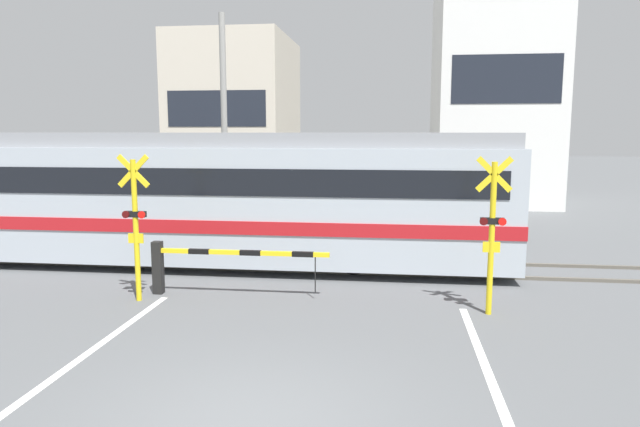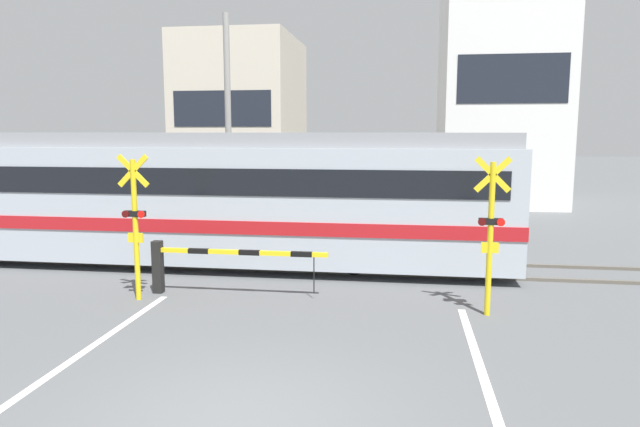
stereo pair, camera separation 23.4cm
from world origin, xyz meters
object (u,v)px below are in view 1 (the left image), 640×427
(commuter_train, at_px, (118,193))
(crossing_barrier_far, at_px, (416,222))
(crossing_barrier_near, at_px, (201,260))
(crossing_signal_right, at_px, (492,229))
(crossing_signal_left, at_px, (135,221))
(pedestrian, at_px, (362,205))

(commuter_train, relative_size, crossing_barrier_far, 5.38)
(commuter_train, height_order, crossing_barrier_far, commuter_train)
(crossing_barrier_near, xyz_separation_m, crossing_signal_right, (5.92, -0.55, 0.91))
(crossing_barrier_near, distance_m, crossing_signal_left, 1.58)
(commuter_train, xyz_separation_m, crossing_barrier_near, (3.27, -2.93, -1.09))
(crossing_signal_left, distance_m, pedestrian, 9.81)
(crossing_signal_left, xyz_separation_m, crossing_signal_right, (7.08, 0.00, 0.00))
(crossing_signal_left, bearing_deg, crossing_signal_right, 0.00)
(commuter_train, relative_size, crossing_signal_left, 6.79)
(crossing_barrier_far, height_order, crossing_signal_right, crossing_signal_right)
(crossing_barrier_far, relative_size, crossing_signal_right, 1.26)
(commuter_train, height_order, crossing_signal_left, commuter_train)
(crossing_signal_right, bearing_deg, crossing_barrier_near, 174.67)
(crossing_barrier_far, bearing_deg, commuter_train, -160.09)
(crossing_barrier_far, xyz_separation_m, crossing_signal_left, (-5.92, -6.38, 0.91))
(crossing_barrier_near, height_order, crossing_barrier_far, same)
(commuter_train, xyz_separation_m, crossing_barrier_far, (8.02, 2.90, -1.09))
(pedestrian, bearing_deg, commuter_train, -139.35)
(crossing_barrier_far, bearing_deg, crossing_barrier_near, -129.20)
(crossing_barrier_near, distance_m, crossing_signal_right, 6.01)
(commuter_train, distance_m, crossing_signal_right, 9.82)
(crossing_signal_right, xyz_separation_m, pedestrian, (-2.92, 8.86, -0.72))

